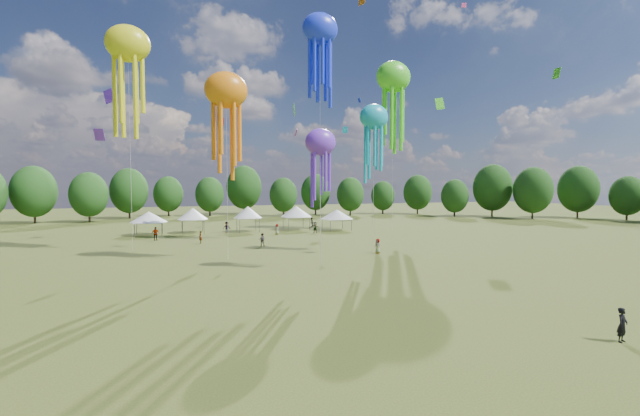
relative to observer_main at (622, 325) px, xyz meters
name	(u,v)px	position (x,y,z in m)	size (l,w,h in m)	color
ground	(506,357)	(-6.70, 0.57, -0.85)	(300.00, 300.00, 0.00)	#384416
observer_main	(622,325)	(0.00, 0.00, 0.00)	(0.62, 0.41, 1.69)	black
spectator_near	(262,240)	(-9.87, 37.89, -0.02)	(0.81, 0.63, 1.66)	gray
spectators_far	(270,229)	(-6.23, 49.45, 0.06)	(28.09, 32.28, 1.92)	gray
festival_tents	(250,214)	(-8.30, 55.14, 2.21)	(36.05, 9.57, 4.30)	#47474C
show_kites	(317,87)	(-1.43, 40.53, 20.49)	(46.40, 31.01, 30.66)	orange
small_kites	(278,8)	(-6.79, 41.08, 30.67)	(70.02, 56.86, 44.42)	orange
treeline	(230,192)	(-10.56, 63.09, 5.70)	(201.57, 95.24, 13.43)	#38281C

